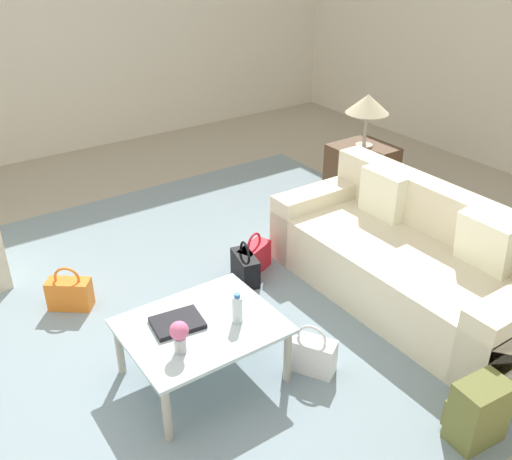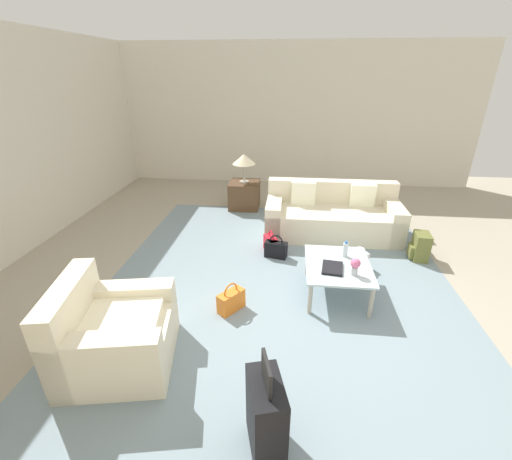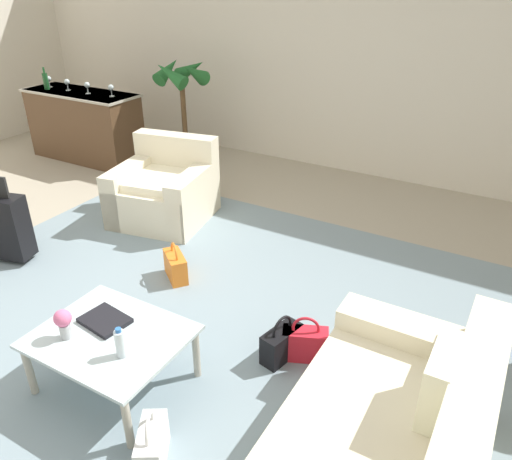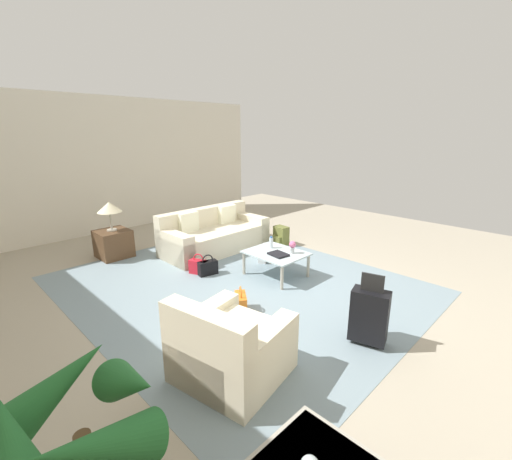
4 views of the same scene
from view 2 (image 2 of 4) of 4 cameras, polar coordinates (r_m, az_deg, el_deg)
ground_plane at (r=4.03m, az=6.33°, el=-13.27°), size 12.00×12.00×0.00m
wall_right at (r=8.29m, az=7.00°, el=18.28°), size 0.12×8.00×3.10m
area_rug at (r=4.52m, az=3.80°, el=-8.42°), size 5.20×4.40×0.01m
couch at (r=5.84m, az=12.44°, el=2.27°), size 0.96×2.14×0.84m
armchair at (r=3.51m, az=-23.04°, el=-15.96°), size 1.10×1.09×0.85m
coffee_table at (r=4.20m, az=13.46°, el=-6.14°), size 0.94×0.76×0.41m
water_bottle at (r=4.32m, az=14.67°, el=-3.17°), size 0.06×0.06×0.20m
coffee_table_book at (r=4.05m, az=12.61°, el=-6.18°), size 0.33×0.27×0.03m
flower_vase at (r=3.95m, az=16.22°, el=-5.67°), size 0.11×0.11×0.21m
side_table at (r=6.81m, az=-1.94°, el=5.87°), size 0.57×0.57×0.52m
table_lamp at (r=6.62m, az=-2.03°, el=11.63°), size 0.44×0.44×0.55m
suitcase_black at (r=2.65m, az=1.66°, el=-28.48°), size 0.44×0.32×0.85m
handbag_black at (r=5.00m, az=3.34°, el=-3.21°), size 0.21×0.34×0.36m
handbag_white at (r=4.88m, az=16.39°, el=-5.00°), size 0.28×0.35×0.36m
handbag_red at (r=5.13m, az=2.52°, el=-2.42°), size 0.35×0.25×0.36m
handbag_orange at (r=3.96m, az=-4.17°, el=-11.65°), size 0.34×0.31×0.36m
backpack_olive at (r=5.46m, az=25.64°, el=-2.54°), size 0.32×0.27×0.40m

